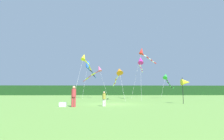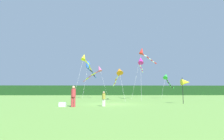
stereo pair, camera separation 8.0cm
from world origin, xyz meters
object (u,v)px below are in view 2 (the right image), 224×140
kite_green (167,78)px  kite_yellow (85,59)px  kite_blue (89,67)px  banner_flag_pole (185,82)px  person_child (104,98)px  person_adult (73,95)px  cooler_box (62,104)px  kite_rainbow (97,71)px  kite_red (144,53)px  kite_orange (119,73)px  kite_magenta (141,61)px

kite_green → kite_yellow: kite_yellow is taller
kite_blue → banner_flag_pole: bearing=-54.4°
person_child → banner_flag_pole: bearing=20.1°
kite_blue → person_adult: bearing=-87.5°
cooler_box → kite_yellow: size_ratio=0.06×
cooler_box → kite_rainbow: 20.87m
person_child → kite_red: (7.26, 17.60, 7.95)m
kite_green → kite_red: 6.65m
person_child → kite_orange: kite_orange is taller
banner_flag_pole → person_adult: bearing=-161.7°
kite_rainbow → kite_red: (9.11, -2.31, 3.23)m
person_child → kite_blue: size_ratio=0.12×
person_adult → kite_orange: bearing=68.3°
kite_green → cooler_box: bearing=-129.7°
person_adult → cooler_box: size_ratio=3.00×
cooler_box → kite_orange: 13.19m
kite_rainbow → banner_flag_pole: bearing=-57.3°
banner_flag_pole → cooler_box: bearing=-164.5°
person_child → cooler_box: bearing=-176.7°
kite_magenta → person_child: bearing=-113.7°
kite_yellow → kite_red: (11.12, 1.31, 1.40)m
banner_flag_pole → kite_red: 15.80m
kite_yellow → kite_orange: bearing=-41.6°
person_adult → kite_orange: kite_orange is taller
person_child → kite_magenta: kite_magenta is taller
banner_flag_pole → kite_rainbow: 20.06m
person_adult → person_child: size_ratio=1.36×
kite_rainbow → kite_blue: bearing=160.0°
kite_orange → kite_magenta: kite_magenta is taller
kite_magenta → kite_orange: bearing=-148.4°
person_adult → banner_flag_pole: (11.43, 3.79, 1.30)m
cooler_box → kite_green: kite_green is taller
cooler_box → kite_rainbow: (1.73, 20.12, 5.27)m
person_adult → kite_yellow: bearing=94.3°
kite_red → kite_orange: bearing=-128.6°
kite_orange → kite_blue: bearing=120.4°
person_child → kite_red: size_ratio=0.14×
kite_orange → person_adult: bearing=-111.7°
kite_blue → kite_rainbow: size_ratio=1.37×
person_adult → kite_green: kite_green is taller
person_adult → kite_magenta: bearing=58.7°
kite_green → kite_red: (-4.55, -0.75, 4.79)m
kite_orange → kite_yellow: kite_yellow is taller
kite_blue → kite_orange: 11.19m
person_child → cooler_box: 3.63m
person_adult → kite_red: kite_red is taller
kite_orange → kite_magenta: bearing=31.6°
kite_blue → kite_green: 15.68m
cooler_box → kite_orange: bearing=63.5°
kite_blue → kite_yellow: (-0.35, -4.22, 0.90)m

